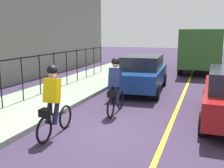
{
  "coord_description": "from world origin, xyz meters",
  "views": [
    {
      "loc": [
        -6.22,
        -2.47,
        2.6
      ],
      "look_at": [
        1.48,
        0.31,
        1.0
      ],
      "focal_mm": 42.36,
      "sensor_mm": 36.0,
      "label": 1
    }
  ],
  "objects_px": {
    "cyclist_lead": "(115,86)",
    "cyclist_follow": "(53,102)",
    "parked_sedan_rear": "(142,73)",
    "box_truck_background": "(201,48)"
  },
  "relations": [
    {
      "from": "box_truck_background",
      "to": "parked_sedan_rear",
      "type": "bearing_deg",
      "value": 162.25
    },
    {
      "from": "cyclist_follow",
      "to": "box_truck_background",
      "type": "distance_m",
      "value": 13.68
    },
    {
      "from": "cyclist_follow",
      "to": "box_truck_background",
      "type": "height_order",
      "value": "box_truck_background"
    },
    {
      "from": "cyclist_lead",
      "to": "box_truck_background",
      "type": "relative_size",
      "value": 0.27
    },
    {
      "from": "cyclist_lead",
      "to": "cyclist_follow",
      "type": "bearing_deg",
      "value": 158.69
    },
    {
      "from": "box_truck_background",
      "to": "cyclist_lead",
      "type": "bearing_deg",
      "value": 168.11
    },
    {
      "from": "parked_sedan_rear",
      "to": "box_truck_background",
      "type": "height_order",
      "value": "box_truck_background"
    },
    {
      "from": "cyclist_lead",
      "to": "cyclist_follow",
      "type": "height_order",
      "value": "same"
    },
    {
      "from": "cyclist_follow",
      "to": "parked_sedan_rear",
      "type": "distance_m",
      "value": 6.12
    },
    {
      "from": "parked_sedan_rear",
      "to": "box_truck_background",
      "type": "xyz_separation_m",
      "value": [
        7.24,
        -2.28,
        0.73
      ]
    }
  ]
}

